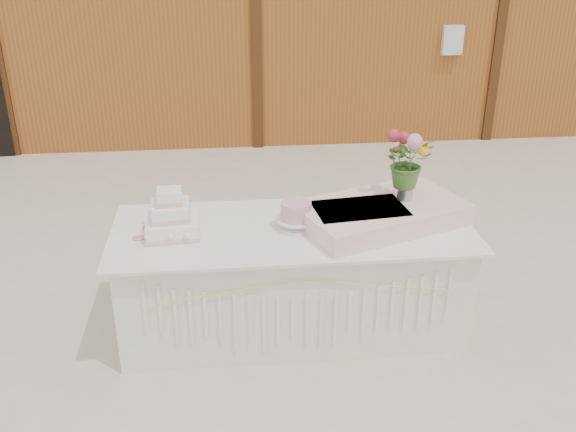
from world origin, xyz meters
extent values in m
plane|color=beige|center=(0.00, 0.00, 0.00)|extent=(80.00, 80.00, 0.00)
cube|color=#9A4C20|center=(0.00, 6.00, 1.50)|extent=(12.00, 4.00, 3.00)
cube|color=white|center=(0.00, 0.00, 0.38)|extent=(2.28, 0.88, 0.75)
cube|color=white|center=(0.00, 0.00, 0.76)|extent=(2.40, 1.00, 0.02)
cube|color=white|center=(-0.79, 0.00, 0.83)|extent=(0.35, 0.35, 0.11)
cube|color=#F8B89D|center=(-0.79, 0.00, 0.79)|extent=(0.36, 0.36, 0.03)
cube|color=white|center=(-0.79, 0.00, 0.93)|extent=(0.25, 0.25, 0.10)
cube|color=#F8B89D|center=(-0.79, 0.00, 0.91)|extent=(0.26, 0.26, 0.03)
cube|color=white|center=(-0.79, 0.00, 1.03)|extent=(0.16, 0.16, 0.09)
cube|color=#F8B89D|center=(-0.79, 0.00, 1.01)|extent=(0.18, 0.18, 0.03)
cylinder|color=white|center=(0.02, 0.00, 0.78)|extent=(0.22, 0.22, 0.01)
cylinder|color=white|center=(0.02, 0.00, 0.80)|extent=(0.06, 0.06, 0.04)
cylinder|color=white|center=(0.02, 0.00, 0.83)|extent=(0.26, 0.26, 0.01)
cylinder|color=#CD939C|center=(0.02, 0.00, 0.90)|extent=(0.20, 0.20, 0.12)
cube|color=beige|center=(0.60, 0.03, 0.84)|extent=(1.24, 0.98, 0.14)
cylinder|color=#A8A8AC|center=(0.77, 0.08, 0.98)|extent=(0.10, 0.10, 0.14)
imported|color=#436D2B|center=(0.77, 0.08, 1.23)|extent=(0.36, 0.33, 0.35)
camera|label=1|loc=(-0.42, -3.81, 2.63)|focal=40.00mm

